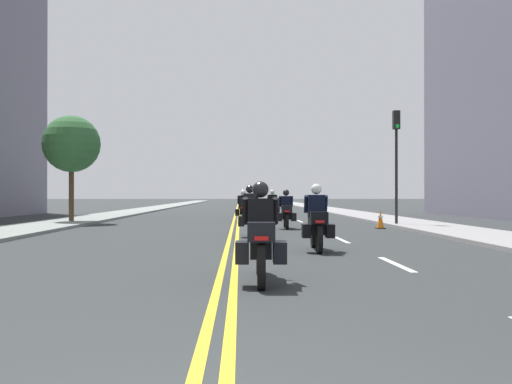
{
  "coord_description": "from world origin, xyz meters",
  "views": [
    {
      "loc": [
        0.22,
        -3.07,
        1.37
      ],
      "look_at": [
        0.95,
        23.29,
        1.49
      ],
      "focal_mm": 39.76,
      "sensor_mm": 36.0,
      "label": 1
    }
  ],
  "objects_px": {
    "motorcycle_0": "(261,241)",
    "motorcycle_5": "(273,207)",
    "motorcycle_4": "(243,209)",
    "motorcycle_3": "(286,212)",
    "traffic_light_near": "(396,147)",
    "motorcycle_1": "(317,223)",
    "street_tree_0": "(71,144)",
    "motorcycle_2": "(250,216)",
    "traffic_cone_0": "(380,219)"
  },
  "relations": [
    {
      "from": "motorcycle_1",
      "to": "street_tree_0",
      "type": "height_order",
      "value": "street_tree_0"
    },
    {
      "from": "motorcycle_1",
      "to": "motorcycle_3",
      "type": "bearing_deg",
      "value": 92.28
    },
    {
      "from": "street_tree_0",
      "to": "motorcycle_4",
      "type": "bearing_deg",
      "value": 4.98
    },
    {
      "from": "street_tree_0",
      "to": "motorcycle_3",
      "type": "bearing_deg",
      "value": -24.67
    },
    {
      "from": "motorcycle_0",
      "to": "motorcycle_4",
      "type": "xyz_separation_m",
      "value": [
        -0.17,
        19.16,
        0.01
      ]
    },
    {
      "from": "motorcycle_4",
      "to": "street_tree_0",
      "type": "xyz_separation_m",
      "value": [
        -8.21,
        -0.72,
        3.12
      ]
    },
    {
      "from": "motorcycle_1",
      "to": "motorcycle_4",
      "type": "distance_m",
      "value": 14.38
    },
    {
      "from": "motorcycle_0",
      "to": "motorcycle_3",
      "type": "xyz_separation_m",
      "value": [
        1.53,
        13.89,
        -0.0
      ]
    },
    {
      "from": "motorcycle_0",
      "to": "motorcycle_3",
      "type": "distance_m",
      "value": 13.98
    },
    {
      "from": "motorcycle_4",
      "to": "motorcycle_0",
      "type": "bearing_deg",
      "value": -88.08
    },
    {
      "from": "motorcycle_3",
      "to": "traffic_light_near",
      "type": "relative_size",
      "value": 0.41
    },
    {
      "from": "motorcycle_1",
      "to": "motorcycle_4",
      "type": "bearing_deg",
      "value": 99.05
    },
    {
      "from": "motorcycle_1",
      "to": "traffic_cone_0",
      "type": "xyz_separation_m",
      "value": [
        3.79,
        8.95,
        -0.3
      ]
    },
    {
      "from": "motorcycle_5",
      "to": "motorcycle_2",
      "type": "bearing_deg",
      "value": -96.58
    },
    {
      "from": "motorcycle_4",
      "to": "traffic_cone_0",
      "type": "bearing_deg",
      "value": -42.7
    },
    {
      "from": "motorcycle_0",
      "to": "motorcycle_1",
      "type": "relative_size",
      "value": 1.02
    },
    {
      "from": "motorcycle_2",
      "to": "traffic_cone_0",
      "type": "distance_m",
      "value": 6.74
    },
    {
      "from": "motorcycle_3",
      "to": "traffic_light_near",
      "type": "distance_m",
      "value": 5.85
    },
    {
      "from": "motorcycle_0",
      "to": "motorcycle_3",
      "type": "relative_size",
      "value": 1.09
    },
    {
      "from": "motorcycle_4",
      "to": "traffic_cone_0",
      "type": "height_order",
      "value": "motorcycle_4"
    },
    {
      "from": "motorcycle_2",
      "to": "street_tree_0",
      "type": "bearing_deg",
      "value": 133.99
    },
    {
      "from": "traffic_cone_0",
      "to": "motorcycle_1",
      "type": "bearing_deg",
      "value": -112.96
    },
    {
      "from": "motorcycle_3",
      "to": "street_tree_0",
      "type": "height_order",
      "value": "street_tree_0"
    },
    {
      "from": "motorcycle_1",
      "to": "street_tree_0",
      "type": "distance_m",
      "value": 17.09
    },
    {
      "from": "traffic_cone_0",
      "to": "traffic_light_near",
      "type": "relative_size",
      "value": 0.15
    },
    {
      "from": "motorcycle_0",
      "to": "traffic_cone_0",
      "type": "bearing_deg",
      "value": 70.12
    },
    {
      "from": "motorcycle_5",
      "to": "motorcycle_3",
      "type": "bearing_deg",
      "value": -90.47
    },
    {
      "from": "motorcycle_4",
      "to": "street_tree_0",
      "type": "bearing_deg",
      "value": -173.61
    },
    {
      "from": "motorcycle_4",
      "to": "motorcycle_1",
      "type": "bearing_deg",
      "value": -81.76
    },
    {
      "from": "motorcycle_3",
      "to": "traffic_cone_0",
      "type": "xyz_separation_m",
      "value": [
        3.8,
        -0.06,
        -0.28
      ]
    },
    {
      "from": "motorcycle_2",
      "to": "traffic_cone_0",
      "type": "relative_size",
      "value": 3.02
    },
    {
      "from": "motorcycle_0",
      "to": "motorcycle_5",
      "type": "bearing_deg",
      "value": 87.48
    },
    {
      "from": "traffic_light_near",
      "to": "street_tree_0",
      "type": "distance_m",
      "value": 15.12
    },
    {
      "from": "traffic_cone_0",
      "to": "traffic_light_near",
      "type": "height_order",
      "value": "traffic_light_near"
    },
    {
      "from": "motorcycle_0",
      "to": "traffic_cone_0",
      "type": "relative_size",
      "value": 2.95
    },
    {
      "from": "traffic_cone_0",
      "to": "street_tree_0",
      "type": "relative_size",
      "value": 0.15
    },
    {
      "from": "motorcycle_4",
      "to": "motorcycle_3",
      "type": "bearing_deg",
      "value": -70.7
    },
    {
      "from": "motorcycle_2",
      "to": "motorcycle_4",
      "type": "height_order",
      "value": "motorcycle_2"
    },
    {
      "from": "traffic_cone_0",
      "to": "traffic_light_near",
      "type": "xyz_separation_m",
      "value": [
        1.11,
        1.63,
        3.05
      ]
    },
    {
      "from": "motorcycle_5",
      "to": "street_tree_0",
      "type": "xyz_separation_m",
      "value": [
        -9.94,
        -5.5,
        3.12
      ]
    },
    {
      "from": "motorcycle_1",
      "to": "motorcycle_3",
      "type": "relative_size",
      "value": 1.07
    },
    {
      "from": "motorcycle_3",
      "to": "street_tree_0",
      "type": "distance_m",
      "value": 11.35
    },
    {
      "from": "motorcycle_3",
      "to": "motorcycle_4",
      "type": "relative_size",
      "value": 0.96
    },
    {
      "from": "motorcycle_3",
      "to": "motorcycle_4",
      "type": "height_order",
      "value": "motorcycle_4"
    },
    {
      "from": "motorcycle_3",
      "to": "motorcycle_4",
      "type": "bearing_deg",
      "value": 109.44
    },
    {
      "from": "motorcycle_3",
      "to": "motorcycle_2",
      "type": "bearing_deg",
      "value": -108.62
    },
    {
      "from": "motorcycle_1",
      "to": "motorcycle_4",
      "type": "xyz_separation_m",
      "value": [
        -1.71,
        14.28,
        -0.01
      ]
    },
    {
      "from": "motorcycle_5",
      "to": "street_tree_0",
      "type": "bearing_deg",
      "value": -151.35
    },
    {
      "from": "motorcycle_0",
      "to": "motorcycle_5",
      "type": "relative_size",
      "value": 1.01
    },
    {
      "from": "motorcycle_2",
      "to": "motorcycle_4",
      "type": "relative_size",
      "value": 1.08
    }
  ]
}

